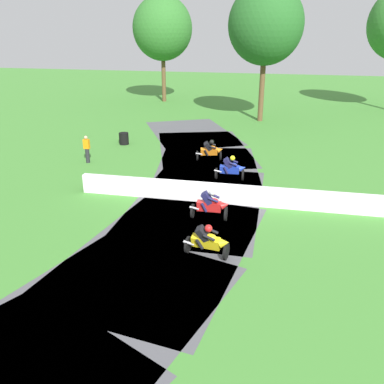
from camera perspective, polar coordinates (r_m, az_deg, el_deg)
ground_plane at (r=18.84m, az=0.84°, el=-1.22°), size 120.00×120.00×0.00m
track_asphalt at (r=19.13m, az=-3.20°, el=-0.88°), size 11.09×36.88×0.01m
safety_barrier at (r=18.54m, az=18.73°, el=-1.33°), size 22.89×0.67×0.90m
motorcycle_lead_yellow at (r=14.04m, az=2.26°, el=-6.87°), size 1.70×0.94×1.43m
motorcycle_chase_red at (r=16.76m, az=2.66°, el=-1.82°), size 1.68×0.70×1.42m
motorcycle_trailing_blue at (r=21.30m, az=5.50°, el=3.33°), size 1.68×0.77×1.43m
motorcycle_fourth_orange at (r=24.50m, az=2.58°, el=5.83°), size 1.73×1.12×1.43m
tire_stack_mid_a at (r=20.63m, az=-14.07°, el=1.08°), size 0.70×0.70×0.60m
tire_stack_mid_b at (r=28.61m, az=-9.54°, el=7.41°), size 0.65×0.65×0.80m
track_marshal at (r=24.87m, az=-14.53°, el=5.83°), size 0.34×0.24×1.63m
tree_far_left at (r=35.64m, az=10.31°, el=22.09°), size 6.04×6.04×10.94m
tree_far_right at (r=45.63m, az=-4.17°, el=21.92°), size 6.19×6.19×10.76m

